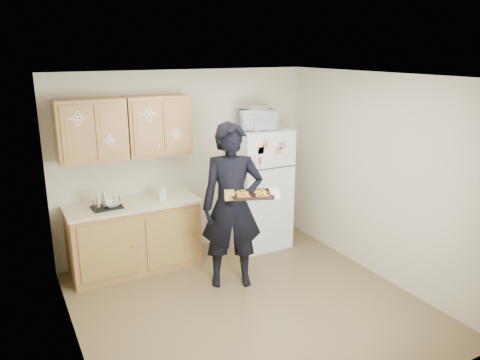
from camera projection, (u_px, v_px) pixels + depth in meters
name	position (u px, v px, depth m)	size (l,w,h in m)	color
floor	(249.00, 305.00, 5.22)	(3.60, 3.60, 0.00)	brown
ceiling	(250.00, 76.00, 4.54)	(3.60, 3.60, 0.00)	silver
wall_back	(186.00, 163.00, 6.41)	(3.60, 0.04, 2.50)	beige
wall_front	(371.00, 267.00, 3.35)	(3.60, 0.04, 2.50)	beige
wall_left	(69.00, 229.00, 4.07)	(0.04, 3.60, 2.50)	beige
wall_right	(378.00, 177.00, 5.70)	(0.04, 3.60, 2.50)	beige
refrigerator	(259.00, 188.00, 6.64)	(0.75, 0.70, 1.70)	white
base_cabinet	(135.00, 238.00, 5.98)	(1.60, 0.60, 0.86)	olive
countertop	(133.00, 204.00, 5.86)	(1.64, 0.64, 0.04)	beige
upper_cab_left	(91.00, 131.00, 5.54)	(0.80, 0.33, 0.75)	olive
upper_cab_right	(158.00, 125.00, 5.91)	(0.80, 0.33, 0.75)	olive
cereal_box	(279.00, 222.00, 7.26)	(0.20, 0.07, 0.32)	#DCC44D
person	(232.00, 206.00, 5.46)	(0.72, 0.47, 1.97)	black
baking_tray	(252.00, 195.00, 5.22)	(0.45, 0.33, 0.04)	black
pizza_front_left	(244.00, 196.00, 5.13)	(0.15, 0.15, 0.02)	#F8A91F
pizza_front_right	(262.00, 195.00, 5.16)	(0.15, 0.15, 0.02)	#F8A91F
pizza_back_left	(242.00, 192.00, 5.28)	(0.15, 0.15, 0.02)	#F8A91F
pizza_back_right	(260.00, 191.00, 5.30)	(0.15, 0.15, 0.02)	#F8A91F
microwave	(258.00, 120.00, 6.30)	(0.48, 0.33, 0.27)	white
foil_pan	(257.00, 107.00, 6.29)	(0.30, 0.21, 0.06)	#BABAC2
dish_rack	(107.00, 202.00, 5.64)	(0.35, 0.26, 0.14)	black
bowl	(112.00, 204.00, 5.68)	(0.22, 0.22, 0.05)	silver
soap_bottle	(163.00, 193.00, 5.92)	(0.09, 0.09, 0.20)	white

